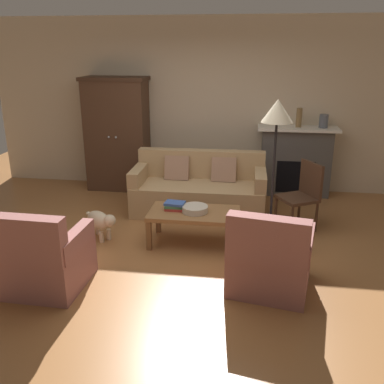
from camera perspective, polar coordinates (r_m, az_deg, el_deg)
ground_plane at (r=5.21m, az=-1.95°, el=-7.67°), size 9.60×9.60×0.00m
back_wall at (r=7.24m, az=1.48°, el=11.55°), size 7.20×0.10×2.80m
fireplace at (r=7.14m, az=13.67°, el=4.11°), size 1.26×0.48×1.12m
armoire at (r=7.29m, az=-9.95°, el=7.65°), size 1.06×0.57×1.87m
couch at (r=6.28m, az=0.95°, el=0.22°), size 1.93×0.87×0.86m
coffee_table at (r=5.22m, az=0.28°, el=-3.19°), size 1.10×0.60×0.42m
fruit_bowl at (r=5.18m, az=0.40°, el=-2.28°), size 0.32×0.32×0.08m
book_stack at (r=5.25m, az=-2.29°, el=-1.86°), size 0.26×0.20×0.10m
mantel_vase_bronze at (r=6.98m, az=14.13°, el=9.63°), size 0.09×0.09×0.30m
mantel_vase_slate at (r=7.04m, az=17.21°, el=9.06°), size 0.14×0.14×0.21m
armchair_near_left at (r=4.55m, az=-19.26°, el=-8.52°), size 0.80×0.79×0.88m
armchair_near_right at (r=4.35m, az=10.37°, el=-9.02°), size 0.89×0.90×0.88m
side_chair_wooden at (r=5.81m, az=14.66°, el=0.04°), size 0.60×0.60×0.90m
floor_lamp at (r=4.98m, az=11.29°, el=9.42°), size 0.36×0.36×1.77m
dog at (r=5.50m, az=-12.18°, el=-3.80°), size 0.49×0.41×0.39m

